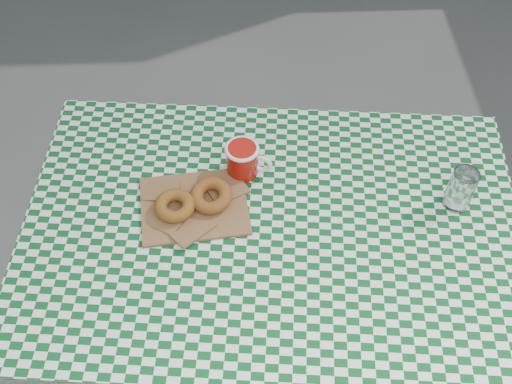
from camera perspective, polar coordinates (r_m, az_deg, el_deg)
The scene contains 7 objects.
table at distance 1.86m, azimuth 1.22°, elevation -9.88°, with size 1.21×0.81×0.75m, color brown.
tablecloth at distance 1.54m, azimuth 1.45°, elevation -3.25°, with size 1.23×0.83×0.01m, color #0B4B1D.
paper_bag at distance 1.58m, azimuth -5.64°, elevation -1.21°, with size 0.26×0.21×0.01m, color #8C5C3D.
bagel_front at distance 1.55m, azimuth -7.40°, elevation -1.25°, with size 0.10×0.10×0.03m, color brown.
bagel_back at distance 1.56m, azimuth -4.11°, elevation -0.33°, with size 0.11×0.11×0.03m, color brown.
coffee_mug at distance 1.61m, azimuth -1.26°, elevation 2.94°, with size 0.16×0.16×0.09m, color #A3120A, non-canonical shape.
drinking_glass at distance 1.61m, azimuth 18.11°, elevation 0.25°, with size 0.06×0.06×0.12m, color white.
Camera 1 is at (0.06, -0.69, 2.02)m, focal length 44.02 mm.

